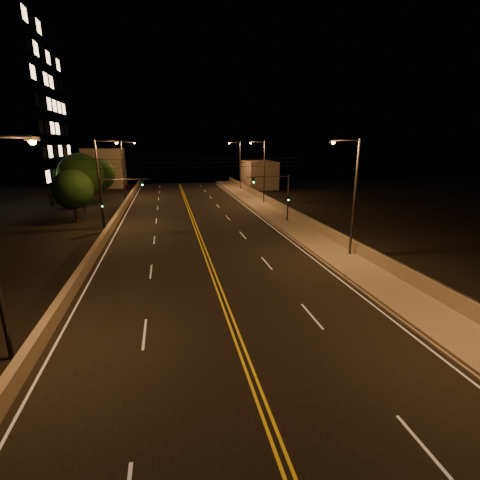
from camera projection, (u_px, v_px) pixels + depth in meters
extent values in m
cube|color=black|center=(210.00, 265.00, 27.34)|extent=(18.00, 120.00, 0.02)
cube|color=gray|center=(337.00, 255.00, 29.45)|extent=(3.60, 120.00, 0.30)
cube|color=gray|center=(316.00, 257.00, 29.10)|extent=(0.14, 120.00, 0.15)
cube|color=gray|center=(355.00, 246.00, 29.60)|extent=(0.30, 120.00, 1.00)
cube|color=gray|center=(84.00, 268.00, 25.40)|extent=(0.45, 120.00, 0.88)
cube|color=gray|center=(259.00, 174.00, 74.47)|extent=(6.00, 10.00, 5.69)
cube|color=gray|center=(105.00, 168.00, 75.97)|extent=(8.00, 8.00, 8.25)
cylinder|color=black|center=(356.00, 240.00, 29.46)|extent=(0.06, 120.00, 0.06)
cube|color=silver|center=(94.00, 273.00, 25.63)|extent=(0.12, 116.00, 0.00)
cube|color=silver|center=(312.00, 258.00, 29.04)|extent=(0.12, 116.00, 0.00)
cube|color=gold|center=(208.00, 265.00, 27.31)|extent=(0.12, 116.00, 0.00)
cube|color=gold|center=(212.00, 265.00, 27.37)|extent=(0.12, 116.00, 0.00)
cube|color=silver|center=(145.00, 333.00, 17.49)|extent=(0.12, 3.00, 0.00)
cube|color=silver|center=(151.00, 271.00, 25.98)|extent=(0.12, 3.00, 0.00)
cube|color=silver|center=(154.00, 240.00, 34.46)|extent=(0.12, 3.00, 0.00)
cube|color=silver|center=(156.00, 221.00, 42.95)|extent=(0.12, 3.00, 0.00)
cube|color=silver|center=(158.00, 208.00, 51.43)|extent=(0.12, 3.00, 0.00)
cube|color=silver|center=(159.00, 199.00, 59.92)|extent=(0.12, 3.00, 0.00)
cube|color=silver|center=(159.00, 192.00, 68.40)|extent=(0.12, 3.00, 0.00)
cube|color=silver|center=(160.00, 187.00, 76.88)|extent=(0.12, 3.00, 0.00)
cube|color=silver|center=(428.00, 451.00, 10.79)|extent=(0.12, 3.00, 0.00)
cube|color=silver|center=(312.00, 316.00, 19.28)|extent=(0.12, 3.00, 0.00)
cube|color=silver|center=(267.00, 263.00, 27.76)|extent=(0.12, 3.00, 0.00)
cube|color=silver|center=(243.00, 235.00, 36.24)|extent=(0.12, 3.00, 0.00)
cube|color=silver|center=(228.00, 218.00, 44.73)|extent=(0.12, 3.00, 0.00)
cube|color=silver|center=(218.00, 206.00, 53.21)|extent=(0.12, 3.00, 0.00)
cube|color=silver|center=(210.00, 197.00, 61.70)|extent=(0.12, 3.00, 0.00)
cube|color=silver|center=(205.00, 191.00, 70.18)|extent=(0.12, 3.00, 0.00)
cube|color=silver|center=(200.00, 186.00, 78.67)|extent=(0.12, 3.00, 0.00)
cylinder|color=#2D2D33|center=(354.00, 200.00, 28.05)|extent=(0.20, 0.20, 9.66)
cylinder|color=#2D2D33|center=(347.00, 140.00, 26.57)|extent=(2.20, 0.12, 0.12)
cube|color=#2D2D33|center=(333.00, 141.00, 26.38)|extent=(0.50, 0.25, 0.14)
sphere|color=#FF9E2D|center=(333.00, 142.00, 26.40)|extent=(0.28, 0.28, 0.28)
cylinder|color=#2D2D33|center=(264.00, 173.00, 53.37)|extent=(0.20, 0.20, 9.66)
cylinder|color=#2D2D33|center=(258.00, 142.00, 51.90)|extent=(2.20, 0.12, 0.12)
cube|color=#2D2D33|center=(251.00, 142.00, 51.70)|extent=(0.50, 0.25, 0.14)
sphere|color=#FF9E2D|center=(251.00, 143.00, 51.73)|extent=(0.28, 0.28, 0.28)
cylinder|color=#2D2D33|center=(240.00, 166.00, 70.17)|extent=(0.20, 0.20, 9.66)
cylinder|color=#2D2D33|center=(235.00, 142.00, 68.69)|extent=(2.20, 0.12, 0.12)
cube|color=#2D2D33|center=(229.00, 143.00, 68.49)|extent=(0.50, 0.25, 0.14)
sphere|color=#FF9E2D|center=(229.00, 143.00, 68.52)|extent=(0.28, 0.28, 0.28)
cylinder|color=#2D2D33|center=(0.00, 137.00, 13.19)|extent=(2.20, 0.12, 0.12)
cube|color=#2D2D33|center=(32.00, 139.00, 13.43)|extent=(0.50, 0.25, 0.14)
sphere|color=#FF9E2D|center=(32.00, 141.00, 13.46)|extent=(0.28, 0.28, 0.28)
cylinder|color=#2D2D33|center=(99.00, 185.00, 37.94)|extent=(0.20, 0.20, 9.66)
cylinder|color=#2D2D33|center=(106.00, 141.00, 36.90)|extent=(2.20, 0.12, 0.12)
cube|color=#2D2D33|center=(116.00, 142.00, 37.14)|extent=(0.50, 0.25, 0.14)
sphere|color=#FF9E2D|center=(117.00, 143.00, 37.17)|extent=(0.28, 0.28, 0.28)
cylinder|color=#2D2D33|center=(123.00, 170.00, 59.96)|extent=(0.20, 0.20, 9.66)
cylinder|color=#2D2D33|center=(128.00, 142.00, 58.92)|extent=(2.20, 0.12, 0.12)
cube|color=#2D2D33|center=(134.00, 142.00, 59.16)|extent=(0.50, 0.25, 0.14)
sphere|color=#FF9E2D|center=(134.00, 143.00, 59.18)|extent=(0.28, 0.28, 0.28)
cylinder|color=#2D2D33|center=(288.00, 199.00, 41.15)|extent=(0.18, 0.18, 5.77)
cylinder|color=#2D2D33|center=(268.00, 177.00, 39.94)|extent=(5.00, 0.10, 0.10)
cube|color=black|center=(253.00, 180.00, 39.68)|extent=(0.28, 0.18, 0.80)
sphere|color=#19FF4C|center=(254.00, 182.00, 39.65)|extent=(0.14, 0.14, 0.14)
cube|color=black|center=(288.00, 198.00, 40.98)|extent=(0.22, 0.14, 0.55)
cylinder|color=#2D2D33|center=(103.00, 205.00, 37.03)|extent=(0.18, 0.18, 5.77)
cylinder|color=#2D2D33|center=(125.00, 179.00, 36.80)|extent=(5.00, 0.10, 0.10)
cube|color=black|center=(142.00, 182.00, 37.25)|extent=(0.28, 0.18, 0.80)
sphere|color=#19FF4C|center=(142.00, 185.00, 37.21)|extent=(0.14, 0.14, 0.14)
cube|color=black|center=(102.00, 205.00, 36.86)|extent=(0.22, 0.14, 0.55)
cylinder|color=black|center=(196.00, 167.00, 34.42)|extent=(22.00, 0.03, 0.03)
cylinder|color=black|center=(196.00, 163.00, 34.32)|extent=(22.00, 0.03, 0.03)
cylinder|color=black|center=(196.00, 159.00, 34.21)|extent=(22.00, 0.03, 0.03)
cylinder|color=black|center=(76.00, 213.00, 42.08)|extent=(0.36, 0.36, 2.21)
sphere|color=black|center=(73.00, 189.00, 41.31)|extent=(4.67, 4.67, 4.67)
cylinder|color=black|center=(84.00, 203.00, 47.79)|extent=(0.36, 0.36, 2.83)
sphere|color=black|center=(81.00, 175.00, 46.80)|extent=(5.97, 5.97, 5.97)
cylinder|color=black|center=(101.00, 194.00, 57.59)|extent=(0.36, 0.36, 2.45)
sphere|color=black|center=(99.00, 174.00, 56.73)|extent=(5.16, 5.16, 5.16)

